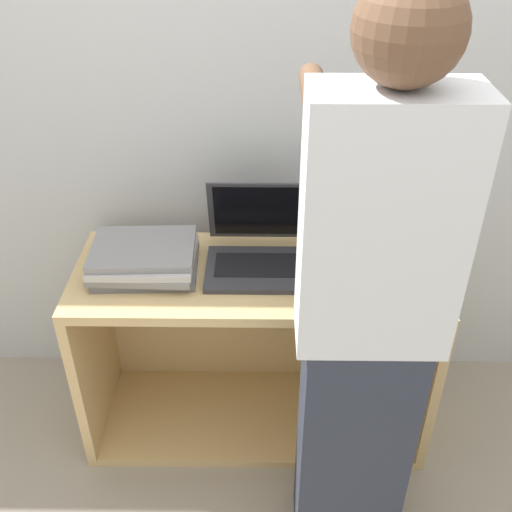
{
  "coord_description": "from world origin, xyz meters",
  "views": [
    {
      "loc": [
        0.02,
        -1.47,
        2.0
      ],
      "look_at": [
        0.0,
        0.18,
        0.88
      ],
      "focal_mm": 42.0,
      "sensor_mm": 36.0,
      "label": 1
    }
  ],
  "objects_px": {
    "laptop_open": "(256,250)",
    "person": "(368,321)",
    "laptop_stack_left": "(144,259)",
    "laptop_stack_right": "(366,258)"
  },
  "relations": [
    {
      "from": "laptop_open",
      "to": "person",
      "type": "height_order",
      "value": "person"
    },
    {
      "from": "laptop_open",
      "to": "laptop_stack_right",
      "type": "distance_m",
      "value": 0.39
    },
    {
      "from": "person",
      "to": "laptop_open",
      "type": "bearing_deg",
      "value": 120.83
    },
    {
      "from": "person",
      "to": "laptop_stack_left",
      "type": "bearing_deg",
      "value": 146.52
    },
    {
      "from": "laptop_stack_left",
      "to": "person",
      "type": "relative_size",
      "value": 0.21
    },
    {
      "from": "laptop_open",
      "to": "laptop_stack_left",
      "type": "bearing_deg",
      "value": -171.66
    },
    {
      "from": "laptop_stack_left",
      "to": "laptop_stack_right",
      "type": "bearing_deg",
      "value": -0.03
    },
    {
      "from": "laptop_open",
      "to": "laptop_stack_left",
      "type": "relative_size",
      "value": 0.95
    },
    {
      "from": "laptop_stack_left",
      "to": "laptop_stack_right",
      "type": "distance_m",
      "value": 0.78
    },
    {
      "from": "laptop_open",
      "to": "laptop_stack_right",
      "type": "xyz_separation_m",
      "value": [
        0.38,
        -0.06,
        0.01
      ]
    }
  ]
}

